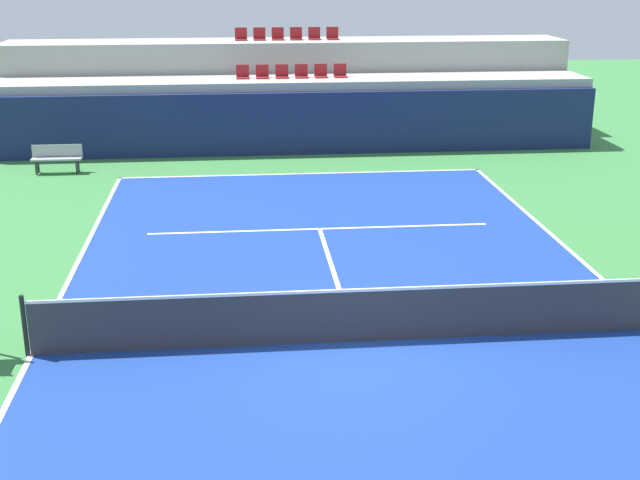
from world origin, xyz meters
TOP-DOWN VIEW (x-y plane):
  - ground_plane at (0.00, 0.00)m, footprint 80.00×80.00m
  - court_surface at (0.00, 0.00)m, footprint 11.00×24.00m
  - baseline_far at (0.00, 11.95)m, footprint 11.00×0.10m
  - sideline_left at (-5.45, 0.00)m, footprint 0.10×24.00m
  - service_line_far at (0.00, 6.40)m, footprint 8.26×0.10m
  - centre_service_line at (0.00, 3.20)m, footprint 0.10×6.40m
  - back_wall at (0.00, 14.73)m, footprint 20.31×0.30m
  - stands_tier_lower at (0.00, 16.08)m, footprint 20.31×2.40m
  - stands_tier_upper at (0.00, 18.48)m, footprint 20.31×2.40m
  - seating_row_lower at (0.00, 16.18)m, footprint 3.78×0.44m
  - seating_row_upper at (0.00, 18.58)m, footprint 3.78×0.44m
  - tennis_net at (0.00, 0.00)m, footprint 11.08×0.08m
  - player_bench at (-7.41, 12.86)m, footprint 1.50×0.40m

SIDE VIEW (x-z plane):
  - ground_plane at x=0.00m, z-range 0.00..0.00m
  - court_surface at x=0.00m, z-range 0.00..0.01m
  - baseline_far at x=0.00m, z-range 0.01..0.01m
  - sideline_left at x=-5.45m, z-range 0.01..0.01m
  - service_line_far at x=0.00m, z-range 0.01..0.01m
  - centre_service_line at x=0.00m, z-range 0.01..0.01m
  - player_bench at x=-7.41m, z-range 0.08..0.93m
  - tennis_net at x=0.00m, z-range -0.03..1.04m
  - back_wall at x=0.00m, z-range 0.00..2.06m
  - stands_tier_lower at x=0.00m, z-range 0.00..2.35m
  - stands_tier_upper at x=0.00m, z-range 0.00..3.39m
  - seating_row_lower at x=0.00m, z-range 2.25..2.69m
  - seating_row_upper at x=0.00m, z-range 3.30..3.74m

